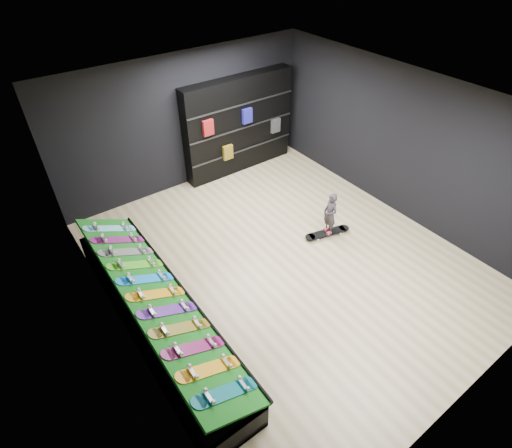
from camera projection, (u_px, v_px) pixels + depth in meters
floor at (284, 261)px, 7.55m from camera, size 6.00×7.00×0.01m
ceiling at (293, 109)px, 5.66m from camera, size 6.00×7.00×0.01m
wall_back at (186, 122)px, 8.80m from camera, size 6.00×0.02×3.00m
wall_front at (490, 342)px, 4.41m from camera, size 6.00×0.02×3.00m
wall_left at (111, 273)px, 5.22m from camera, size 0.02×7.00×3.00m
wall_right at (403, 145)px, 7.98m from camera, size 0.02×7.00×3.00m
display_rack at (158, 317)px, 6.22m from camera, size 0.90×4.50×0.50m
turf_ramp at (156, 296)px, 5.95m from camera, size 0.92×4.50×0.46m
back_shelving at (239, 125)px, 9.49m from camera, size 2.86×0.33×2.29m
floor_skateboard at (327, 234)px, 8.09m from camera, size 1.00×0.46×0.09m
child at (329, 221)px, 7.89m from camera, size 0.18×0.23×0.55m
display_board_0 at (226, 392)px, 4.75m from camera, size 0.93×0.22×0.50m
display_board_1 at (209, 369)px, 4.99m from camera, size 0.93×0.22×0.50m
display_board_2 at (194, 348)px, 5.22m from camera, size 0.93×0.22×0.50m
display_board_3 at (181, 328)px, 5.46m from camera, size 0.93×0.22×0.50m
display_board_4 at (168, 310)px, 5.70m from camera, size 0.93×0.22×0.50m
display_board_5 at (156, 294)px, 5.94m from camera, size 0.93×0.22×0.50m
display_board_6 at (146, 279)px, 6.18m from camera, size 0.93×0.22×0.50m
display_board_7 at (136, 265)px, 6.41m from camera, size 0.93×0.22×0.50m
display_board_8 at (127, 252)px, 6.65m from camera, size 0.93×0.22×0.50m
display_board_9 at (118, 240)px, 6.89m from camera, size 0.93×0.22×0.50m
display_board_10 at (110, 228)px, 7.13m from camera, size 0.93×0.22×0.50m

